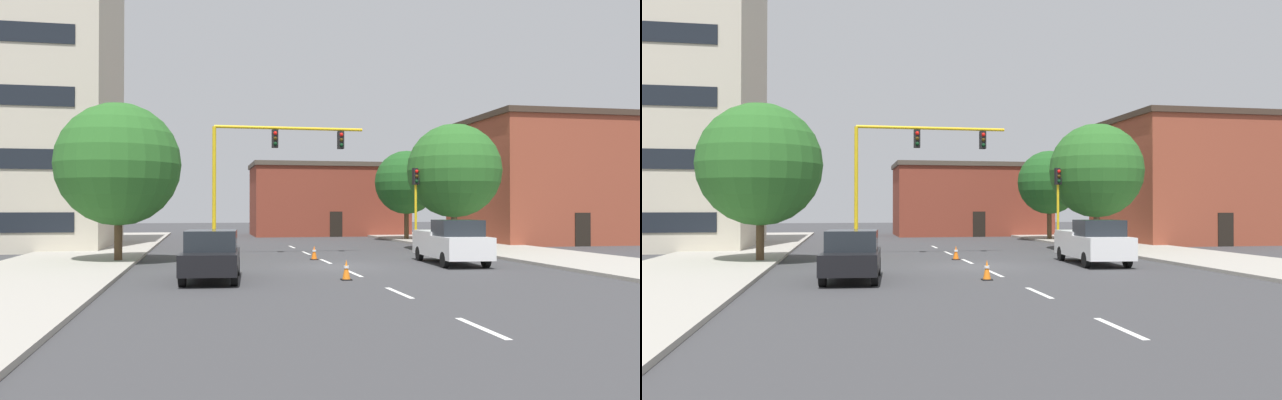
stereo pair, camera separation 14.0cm
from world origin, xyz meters
TOP-DOWN VIEW (x-y plane):
  - ground_plane at (0.00, 0.00)m, footprint 160.00×160.00m
  - sidewalk_left at (-11.62, 8.00)m, footprint 6.00×56.00m
  - sidewalk_right at (11.62, 8.00)m, footprint 6.00×56.00m
  - lane_stripe_seg_0 at (0.00, -14.00)m, footprint 0.16×2.40m
  - lane_stripe_seg_1 at (0.00, -8.50)m, footprint 0.16×2.40m
  - lane_stripe_seg_2 at (0.00, -3.00)m, footprint 0.16×2.40m
  - lane_stripe_seg_3 at (0.00, 2.50)m, footprint 0.16×2.40m
  - lane_stripe_seg_4 at (0.00, 8.00)m, footprint 0.16×2.40m
  - lane_stripe_seg_5 at (0.00, 13.50)m, footprint 0.16×2.40m
  - building_brick_center at (5.77, 30.31)m, footprint 14.14×7.66m
  - building_row_right at (18.73, 15.78)m, footprint 10.52×10.84m
  - traffic_signal_gantry at (-3.97, 6.57)m, footprint 8.82×1.20m
  - traffic_light_pole_right at (6.34, 7.81)m, footprint 0.32×0.47m
  - tree_left_near at (-9.46, 3.40)m, footprint 5.61×5.61m
  - tree_right_mid at (9.01, 8.62)m, footprint 5.57×5.57m
  - tree_right_far at (9.77, 19.56)m, footprint 4.87×4.87m
  - pickup_truck_white at (5.24, 0.08)m, footprint 2.32×5.51m
  - sedan_black_near_left at (-5.40, -4.33)m, footprint 2.20×4.63m
  - traffic_cone_roadside_a at (-0.79, -5.06)m, footprint 0.36×0.36m
  - traffic_cone_roadside_b at (-0.36, 3.50)m, footprint 0.36×0.36m

SIDE VIEW (x-z plane):
  - ground_plane at x=0.00m, z-range 0.00..0.00m
  - lane_stripe_seg_0 at x=0.00m, z-range 0.00..0.01m
  - lane_stripe_seg_1 at x=0.00m, z-range 0.00..0.01m
  - lane_stripe_seg_2 at x=0.00m, z-range 0.00..0.01m
  - lane_stripe_seg_3 at x=0.00m, z-range 0.00..0.01m
  - lane_stripe_seg_4 at x=0.00m, z-range 0.00..0.01m
  - lane_stripe_seg_5 at x=0.00m, z-range 0.00..0.01m
  - sidewalk_left at x=-11.62m, z-range 0.00..0.14m
  - sidewalk_right at x=11.62m, z-range 0.00..0.14m
  - traffic_cone_roadside_b at x=-0.36m, z-range -0.01..0.68m
  - traffic_cone_roadside_a at x=-0.79m, z-range -0.01..0.71m
  - sedan_black_near_left at x=-5.40m, z-range 0.02..1.76m
  - pickup_truck_white at x=5.24m, z-range -0.02..1.97m
  - traffic_signal_gantry at x=-3.97m, z-range -1.19..5.64m
  - building_brick_center at x=5.77m, z-range 0.01..6.59m
  - traffic_light_pole_right at x=6.34m, z-range 1.13..5.93m
  - tree_right_far at x=9.77m, z-range 1.01..7.93m
  - tree_left_near at x=-9.46m, z-range 0.84..8.15m
  - building_row_right at x=18.73m, z-range 0.01..9.08m
  - tree_right_mid at x=9.01m, z-range 0.97..8.48m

